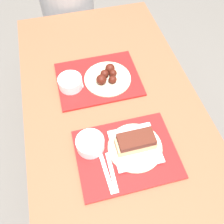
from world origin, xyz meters
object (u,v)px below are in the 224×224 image
(wings_plate_far, at_px, (107,77))
(bowl_coleslaw_near, at_px, (90,143))
(tray_near, at_px, (126,154))
(brisket_sandwich_plate, at_px, (135,144))
(tray_far, at_px, (98,79))
(bowl_coleslaw_far, at_px, (70,82))

(wings_plate_far, bearing_deg, bowl_coleslaw_near, -114.22)
(tray_near, xyz_separation_m, wings_plate_far, (0.02, 0.42, 0.02))
(tray_near, height_order, wings_plate_far, wings_plate_far)
(tray_near, xyz_separation_m, brisket_sandwich_plate, (0.04, 0.02, 0.04))
(tray_far, distance_m, bowl_coleslaw_near, 0.39)
(tray_near, bearing_deg, bowl_coleslaw_near, 154.20)
(bowl_coleslaw_near, relative_size, brisket_sandwich_plate, 0.51)
(bowl_coleslaw_far, bearing_deg, tray_far, 6.72)
(tray_far, relative_size, wings_plate_far, 1.75)
(bowl_coleslaw_near, xyz_separation_m, brisket_sandwich_plate, (0.18, -0.05, 0.00))
(wings_plate_far, bearing_deg, tray_far, 159.83)
(tray_far, distance_m, brisket_sandwich_plate, 0.43)
(tray_far, bearing_deg, bowl_coleslaw_far, -173.28)
(brisket_sandwich_plate, relative_size, wings_plate_far, 0.97)
(bowl_coleslaw_near, bearing_deg, tray_near, -25.80)
(bowl_coleslaw_far, xyz_separation_m, wings_plate_far, (0.19, 0.00, -0.01))
(brisket_sandwich_plate, bearing_deg, bowl_coleslaw_near, 164.35)
(bowl_coleslaw_near, height_order, brisket_sandwich_plate, brisket_sandwich_plate)
(bowl_coleslaw_near, xyz_separation_m, bowl_coleslaw_far, (-0.03, 0.36, 0.00))
(bowl_coleslaw_near, relative_size, bowl_coleslaw_far, 1.00)
(tray_near, distance_m, brisket_sandwich_plate, 0.06)
(bowl_coleslaw_far, bearing_deg, brisket_sandwich_plate, -62.80)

